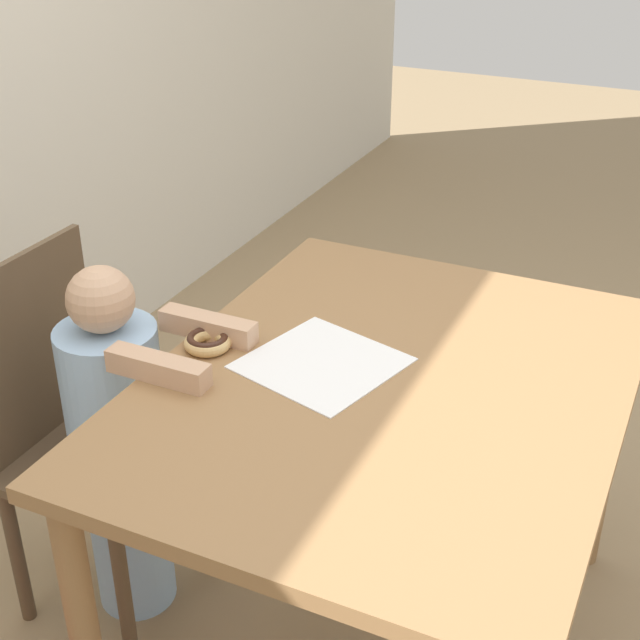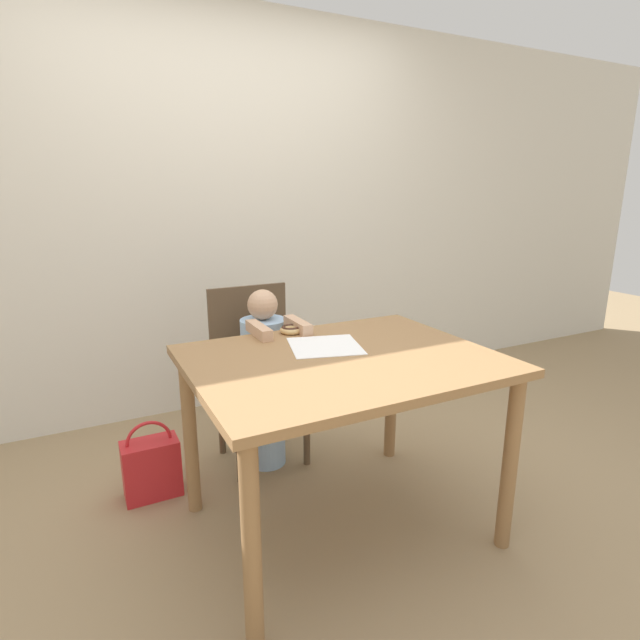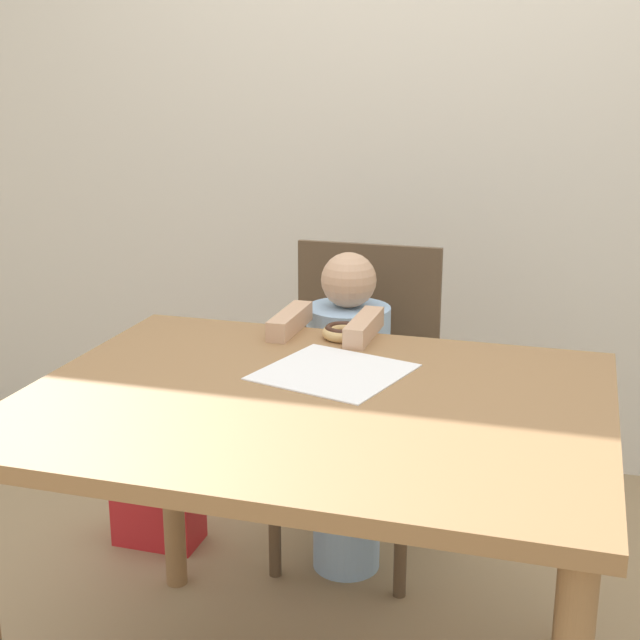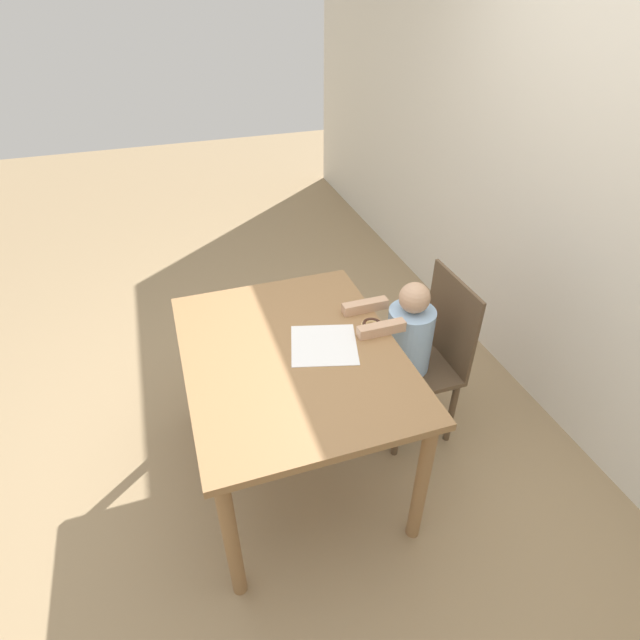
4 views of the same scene
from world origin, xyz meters
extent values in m
cube|color=silver|center=(0.00, 1.53, 1.25)|extent=(8.00, 0.05, 2.50)
cube|color=olive|center=(0.00, 0.00, 0.76)|extent=(1.19, 0.93, 0.03)
cylinder|color=olive|center=(-0.53, 0.40, 0.37)|extent=(0.06, 0.06, 0.74)
cylinder|color=olive|center=(0.53, 0.40, 0.37)|extent=(0.06, 0.06, 0.74)
cube|color=brown|center=(-0.09, 0.68, 0.43)|extent=(0.43, 0.38, 0.03)
cube|color=brown|center=(-0.09, 0.86, 0.68)|extent=(0.43, 0.02, 0.48)
cylinder|color=brown|center=(-0.28, 0.52, 0.21)|extent=(0.04, 0.04, 0.42)
cylinder|color=brown|center=(0.09, 0.52, 0.21)|extent=(0.04, 0.04, 0.42)
cylinder|color=brown|center=(-0.28, 0.84, 0.21)|extent=(0.04, 0.04, 0.42)
cylinder|color=brown|center=(0.09, 0.84, 0.21)|extent=(0.04, 0.04, 0.42)
cylinder|color=#99BCE0|center=(-0.09, 0.63, 0.22)|extent=(0.20, 0.20, 0.44)
cylinder|color=#99BCE0|center=(-0.09, 0.63, 0.62)|extent=(0.23, 0.23, 0.35)
sphere|color=tan|center=(-0.09, 0.63, 0.87)|extent=(0.15, 0.15, 0.15)
cube|color=tan|center=(-0.19, 0.42, 0.80)|extent=(0.05, 0.23, 0.05)
cube|color=tan|center=(0.00, 0.42, 0.80)|extent=(0.05, 0.23, 0.05)
torus|color=#DBB270|center=(-0.05, 0.40, 0.79)|extent=(0.10, 0.10, 0.03)
torus|color=#381E14|center=(-0.05, 0.40, 0.80)|extent=(0.09, 0.09, 0.02)
cube|color=white|center=(0.00, 0.15, 0.78)|extent=(0.36, 0.36, 0.00)
cube|color=red|center=(-0.69, 0.60, 0.14)|extent=(0.26, 0.14, 0.28)
torus|color=red|center=(-0.69, 0.60, 0.28)|extent=(0.21, 0.02, 0.21)
camera|label=1|loc=(-1.45, -0.52, 1.74)|focal=50.00mm
camera|label=2|loc=(-0.93, -1.63, 1.42)|focal=28.00mm
camera|label=3|loc=(0.50, -1.62, 1.43)|focal=50.00mm
camera|label=4|loc=(1.63, -0.41, 2.16)|focal=28.00mm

